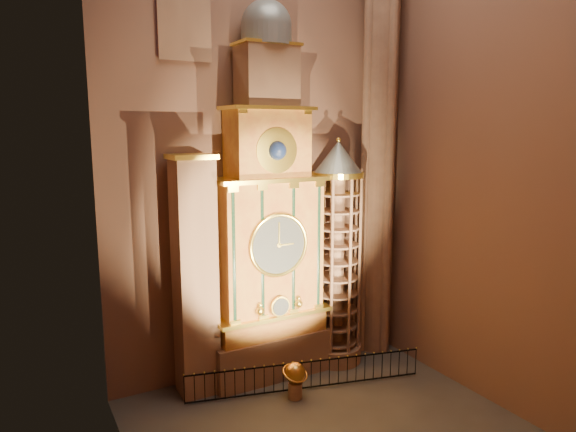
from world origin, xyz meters
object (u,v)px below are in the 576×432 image
celestial_globe (295,377)px  stair_turret (337,255)px  iron_railing (307,375)px  astronomical_clock (268,232)px  portrait_tower (195,276)px

celestial_globe → stair_turret: bearing=32.3°
stair_turret → iron_railing: size_ratio=1.07×
astronomical_clock → celestial_globe: astronomical_clock is taller
astronomical_clock → iron_railing: size_ratio=1.66×
stair_turret → iron_railing: 5.68m
iron_railing → astronomical_clock: bearing=108.9°
portrait_tower → celestial_globe: size_ratio=6.48×
astronomical_clock → celestial_globe: size_ratio=10.61×
celestial_globe → iron_railing: 0.88m
portrait_tower → astronomical_clock: bearing=-0.3°
portrait_tower → iron_railing: portrait_tower is taller
astronomical_clock → celestial_globe: (-0.03, -2.49, -5.73)m
celestial_globe → astronomical_clock: bearing=89.3°
iron_railing → stair_turret: bearing=34.3°
portrait_tower → iron_railing: (4.14, -2.17, -4.47)m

